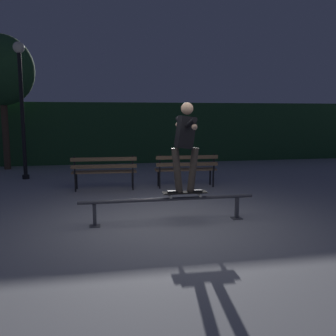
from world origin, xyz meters
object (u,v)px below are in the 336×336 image
(skateboard, at_px, (185,193))
(park_bench_leftmost, at_px, (104,169))
(grind_rail, at_px, (168,203))
(park_bench_left_center, at_px, (186,167))
(skateboarder, at_px, (185,140))
(lamp_post_left, at_px, (21,93))
(tree_far_left, at_px, (2,71))

(skateboard, height_order, park_bench_leftmost, park_bench_leftmost)
(grind_rail, height_order, park_bench_left_center, park_bench_left_center)
(grind_rail, distance_m, skateboarder, 1.14)
(lamp_post_left, bearing_deg, grind_rail, -57.43)
(park_bench_leftmost, height_order, lamp_post_left, lamp_post_left)
(skateboard, bearing_deg, park_bench_left_center, 75.89)
(grind_rail, bearing_deg, lamp_post_left, 122.57)
(park_bench_leftmost, bearing_deg, park_bench_left_center, 0.00)
(skateboard, relative_size, tree_far_left, 0.17)
(park_bench_left_center, bearing_deg, lamp_post_left, 154.02)
(grind_rail, xyz_separation_m, lamp_post_left, (-3.28, 5.14, 2.13))
(park_bench_leftmost, bearing_deg, grind_rail, -71.04)
(skateboarder, distance_m, tree_far_left, 8.82)
(skateboard, relative_size, park_bench_leftmost, 0.48)
(park_bench_left_center, relative_size, lamp_post_left, 0.41)
(skateboard, height_order, lamp_post_left, lamp_post_left)
(skateboard, distance_m, park_bench_leftmost, 3.31)
(park_bench_leftmost, xyz_separation_m, park_bench_left_center, (2.10, 0.00, 0.00))
(grind_rail, relative_size, skateboard, 3.96)
(skateboard, xyz_separation_m, park_bench_leftmost, (-1.34, 3.02, 0.02))
(skateboard, bearing_deg, tree_far_left, 121.94)
(park_bench_leftmost, relative_size, lamp_post_left, 0.41)
(grind_rail, height_order, skateboarder, skateboarder)
(skateboarder, relative_size, lamp_post_left, 0.40)
(tree_far_left, distance_m, lamp_post_left, 2.52)
(skateboard, height_order, park_bench_left_center, park_bench_left_center)
(skateboard, bearing_deg, grind_rail, 180.00)
(skateboard, relative_size, skateboarder, 0.50)
(skateboard, distance_m, tree_far_left, 9.06)
(grind_rail, height_order, tree_far_left, tree_far_left)
(park_bench_leftmost, distance_m, park_bench_left_center, 2.10)
(grind_rail, xyz_separation_m, skateboard, (0.30, -0.00, 0.17))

